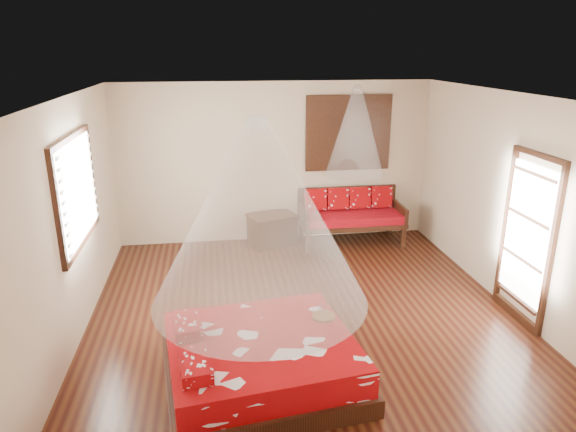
# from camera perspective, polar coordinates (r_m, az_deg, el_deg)

# --- Properties ---
(room) EXTENTS (5.54, 5.54, 2.84)m
(room) POSITION_cam_1_polar(r_m,az_deg,el_deg) (6.43, 1.63, 0.74)
(room) COLOR black
(room) RESTS_ON ground
(bed) EXTENTS (2.16, 2.00, 0.63)m
(bed) POSITION_cam_1_polar(r_m,az_deg,el_deg) (5.52, -3.11, -15.76)
(bed) COLOR black
(bed) RESTS_ON floor
(daybed) EXTENTS (1.81, 0.81, 0.95)m
(daybed) POSITION_cam_1_polar(r_m,az_deg,el_deg) (9.19, 6.95, 0.29)
(daybed) COLOR black
(daybed) RESTS_ON floor
(storage_chest) EXTENTS (0.94, 0.80, 0.54)m
(storage_chest) POSITION_cam_1_polar(r_m,az_deg,el_deg) (9.07, -1.77, -1.46)
(storage_chest) COLOR black
(storage_chest) RESTS_ON floor
(shutter_panel) EXTENTS (1.52, 0.06, 1.32)m
(shutter_panel) POSITION_cam_1_polar(r_m,az_deg,el_deg) (9.18, 6.73, 9.14)
(shutter_panel) COLOR black
(shutter_panel) RESTS_ON wall_back
(window_left) EXTENTS (0.10, 1.74, 1.34)m
(window_left) POSITION_cam_1_polar(r_m,az_deg,el_deg) (6.65, -22.37, 2.62)
(window_left) COLOR black
(window_left) RESTS_ON wall_left
(glazed_door) EXTENTS (0.08, 1.02, 2.16)m
(glazed_door) POSITION_cam_1_polar(r_m,az_deg,el_deg) (7.01, 24.97, -2.38)
(glazed_door) COLOR black
(glazed_door) RESTS_ON floor
(wine_tray) EXTENTS (0.25, 0.25, 0.21)m
(wine_tray) POSITION_cam_1_polar(r_m,az_deg,el_deg) (5.75, 3.98, -10.72)
(wine_tray) COLOR brown
(wine_tray) RESTS_ON bed
(mosquito_net_main) EXTENTS (2.11, 2.11, 1.80)m
(mosquito_net_main) POSITION_cam_1_polar(r_m,az_deg,el_deg) (4.81, -3.26, 0.26)
(mosquito_net_main) COLOR white
(mosquito_net_main) RESTS_ON ceiling
(mosquito_net_daybed) EXTENTS (1.00, 1.00, 1.50)m
(mosquito_net_daybed) POSITION_cam_1_polar(r_m,az_deg,el_deg) (8.73, 7.56, 9.29)
(mosquito_net_daybed) COLOR white
(mosquito_net_daybed) RESTS_ON ceiling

